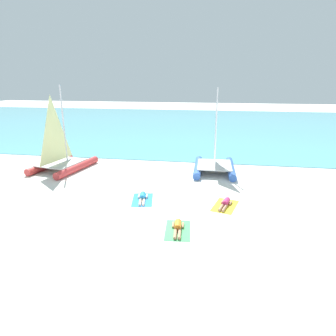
# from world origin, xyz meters

# --- Properties ---
(ground_plane) EXTENTS (120.00, 120.00, 0.00)m
(ground_plane) POSITION_xyz_m (0.00, 10.00, 0.00)
(ground_plane) COLOR white
(ocean_water) EXTENTS (120.00, 40.00, 0.05)m
(ocean_water) POSITION_xyz_m (0.00, 30.28, 0.03)
(ocean_water) COLOR #5BB2C1
(ocean_water) RESTS_ON ground
(sailboat_red) EXTENTS (3.74, 5.08, 6.03)m
(sailboat_red) POSITION_xyz_m (-8.22, 6.87, 0.90)
(sailboat_red) COLOR #CC3838
(sailboat_red) RESTS_ON ground
(sailboat_blue) EXTENTS (2.97, 4.55, 5.84)m
(sailboat_blue) POSITION_xyz_m (2.78, 8.14, 0.87)
(sailboat_blue) COLOR blue
(sailboat_blue) RESTS_ON ground
(towel_left) EXTENTS (1.42, 2.07, 0.01)m
(towel_left) POSITION_xyz_m (-1.05, 2.30, 0.01)
(towel_left) COLOR #338CD8
(towel_left) RESTS_ON ground
(sunbather_left) EXTENTS (0.68, 1.56, 0.30)m
(sunbather_left) POSITION_xyz_m (-1.06, 2.36, 0.13)
(sunbather_left) COLOR #268CCC
(sunbather_left) RESTS_ON towel_left
(towel_middle) EXTENTS (1.27, 1.99, 0.01)m
(towel_middle) POSITION_xyz_m (1.33, -0.77, 0.01)
(towel_middle) COLOR #4CB266
(towel_middle) RESTS_ON ground
(sunbather_middle) EXTENTS (0.58, 1.57, 0.30)m
(sunbather_middle) POSITION_xyz_m (1.32, -0.70, 0.13)
(sunbather_middle) COLOR orange
(sunbather_middle) RESTS_ON towel_middle
(towel_right) EXTENTS (1.56, 2.12, 0.01)m
(towel_right) POSITION_xyz_m (3.44, 2.22, 0.01)
(towel_right) COLOR yellow
(towel_right) RESTS_ON ground
(sunbather_right) EXTENTS (0.79, 1.55, 0.30)m
(sunbather_right) POSITION_xyz_m (3.46, 2.29, 0.13)
(sunbather_right) COLOR #D83372
(sunbather_right) RESTS_ON towel_right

